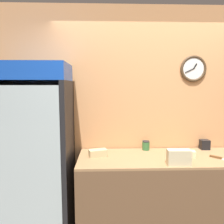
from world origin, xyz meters
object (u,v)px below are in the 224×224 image
Objects in this scene: sandwich_flat_right at (186,154)px; chefs_knife at (223,159)px; condiment_jar at (146,145)px; sandwich_flat_left at (98,153)px; napkin_dispenser at (205,145)px; sandwich_stack_bottom at (179,161)px; sandwich_stack_middle at (179,154)px; beverage_cooler at (38,144)px.

sandwich_flat_right is 0.71× the size of chefs_knife.
condiment_jar is at bearing 153.51° from chefs_knife.
napkin_dispenser is (1.33, 0.23, 0.02)m from sandwich_flat_left.
chefs_knife is at bearing 15.79° from sandwich_stack_bottom.
sandwich_stack_middle is 0.32m from sandwich_flat_right.
chefs_knife is at bearing 15.79° from sandwich_stack_middle.
napkin_dispenser reaches higher than sandwich_flat_left.
beverage_cooler is 8.95× the size of sandwich_flat_left.
chefs_knife is at bearing -86.11° from napkin_dispenser.
sandwich_flat_left is (-0.82, 0.30, 0.00)m from sandwich_stack_bottom.
sandwich_stack_middle is 1.95× the size of napkin_dispenser.
sandwich_stack_bottom is at bearing -66.80° from condiment_jar.
napkin_dispenser is at bearing 46.26° from sandwich_stack_middle.
sandwich_stack_middle is 0.88m from sandwich_flat_left.
condiment_jar is 0.74m from napkin_dispenser.
sandwich_flat_right is at bearing 56.53° from sandwich_stack_bottom.
sandwich_stack_middle is 0.59m from condiment_jar.
napkin_dispenser is at bearing 5.60° from beverage_cooler.
sandwich_flat_left is 0.73× the size of chefs_knife.
sandwich_stack_bottom is 1.95× the size of napkin_dispenser.
condiment_jar is at bearing 21.68° from sandwich_flat_left.
beverage_cooler is 1.68m from sandwich_flat_right.
beverage_cooler is at bearing 176.84° from sandwich_flat_left.
beverage_cooler reaches higher than sandwich_flat_left.
sandwich_stack_bottom is 1.00× the size of sandwich_stack_middle.
sandwich_flat_left reaches higher than chefs_knife.
sandwich_stack_bottom is at bearing -164.21° from chefs_knife.
beverage_cooler is 0.69m from sandwich_flat_left.
chefs_knife is 0.86m from condiment_jar.
sandwich_flat_left is at bearing -158.32° from condiment_jar.
sandwich_stack_middle is at bearing -12.73° from beverage_cooler.
sandwich_stack_middle is at bearing -123.47° from sandwich_flat_right.
beverage_cooler is 1.54m from sandwich_stack_bottom.
sandwich_flat_left is (0.68, -0.04, -0.10)m from beverage_cooler.
beverage_cooler is at bearing 167.27° from sandwich_stack_bottom.
sandwich_stack_bottom is at bearing -12.73° from beverage_cooler.
chefs_knife is (0.37, -0.11, -0.03)m from sandwich_flat_right.
sandwich_stack_middle is 0.57m from chefs_knife.
sandwich_stack_middle is 1.09× the size of sandwich_flat_right.
chefs_knife is 2.51× the size of napkin_dispenser.
beverage_cooler is 1.29m from condiment_jar.
sandwich_stack_middle is 0.74m from napkin_dispenser.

